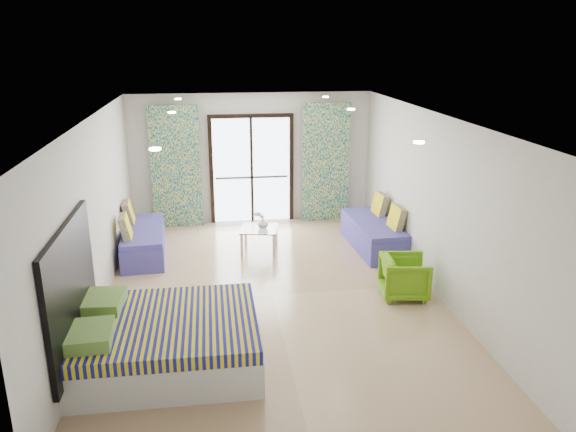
{
  "coord_description": "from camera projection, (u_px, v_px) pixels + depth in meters",
  "views": [
    {
      "loc": [
        -0.84,
        -7.77,
        3.74
      ],
      "look_at": [
        0.29,
        0.32,
        1.15
      ],
      "focal_mm": 35.0,
      "sensor_mm": 36.0,
      "label": 1
    }
  ],
  "objects": [
    {
      "name": "floor",
      "position": [
        272.0,
        295.0,
        8.58
      ],
      "size": [
        5.0,
        7.5,
        0.01
      ],
      "primitive_type": null,
      "color": "tan",
      "rests_on": "ground"
    },
    {
      "name": "ceiling",
      "position": [
        270.0,
        117.0,
        7.77
      ],
      "size": [
        5.0,
        7.5,
        0.01
      ],
      "primitive_type": null,
      "color": "silver",
      "rests_on": "ground"
    },
    {
      "name": "wall_back",
      "position": [
        251.0,
        158.0,
        11.71
      ],
      "size": [
        5.0,
        0.01,
        2.7
      ],
      "primitive_type": null,
      "color": "silver",
      "rests_on": "ground"
    },
    {
      "name": "wall_front",
      "position": [
        321.0,
        342.0,
        4.63
      ],
      "size": [
        5.0,
        0.01,
        2.7
      ],
      "primitive_type": null,
      "color": "silver",
      "rests_on": "ground"
    },
    {
      "name": "wall_left",
      "position": [
        94.0,
        218.0,
        7.84
      ],
      "size": [
        0.01,
        7.5,
        2.7
      ],
      "primitive_type": null,
      "color": "silver",
      "rests_on": "ground"
    },
    {
      "name": "wall_right",
      "position": [
        435.0,
        204.0,
        8.51
      ],
      "size": [
        0.01,
        7.5,
        2.7
      ],
      "primitive_type": null,
      "color": "silver",
      "rests_on": "ground"
    },
    {
      "name": "balcony_door",
      "position": [
        252.0,
        163.0,
        11.71
      ],
      "size": [
        1.76,
        0.08,
        2.28
      ],
      "color": "black",
      "rests_on": "floor"
    },
    {
      "name": "balcony_rail",
      "position": [
        252.0,
        177.0,
        11.82
      ],
      "size": [
        1.52,
        0.03,
        0.04
      ],
      "primitive_type": "cube",
      "color": "#595451",
      "rests_on": "balcony_door"
    },
    {
      "name": "curtain_left",
      "position": [
        176.0,
        167.0,
        11.37
      ],
      "size": [
        1.0,
        0.1,
        2.5
      ],
      "primitive_type": "cube",
      "color": "silver",
      "rests_on": "floor"
    },
    {
      "name": "curtain_right",
      "position": [
        326.0,
        163.0,
        11.78
      ],
      "size": [
        1.0,
        0.1,
        2.5
      ],
      "primitive_type": "cube",
      "color": "silver",
      "rests_on": "floor"
    },
    {
      "name": "downlight_a",
      "position": [
        155.0,
        149.0,
        5.7
      ],
      "size": [
        0.12,
        0.12,
        0.02
      ],
      "primitive_type": "cylinder",
      "color": "#FFE0B2",
      "rests_on": "ceiling"
    },
    {
      "name": "downlight_b",
      "position": [
        419.0,
        142.0,
        6.07
      ],
      "size": [
        0.12,
        0.12,
        0.02
      ],
      "primitive_type": "cylinder",
      "color": "#FFE0B2",
      "rests_on": "ceiling"
    },
    {
      "name": "downlight_c",
      "position": [
        172.0,
        112.0,
        8.53
      ],
      "size": [
        0.12,
        0.12,
        0.02
      ],
      "primitive_type": "cylinder",
      "color": "#FFE0B2",
      "rests_on": "ceiling"
    },
    {
      "name": "downlight_d",
      "position": [
        351.0,
        109.0,
        8.9
      ],
      "size": [
        0.12,
        0.12,
        0.02
      ],
      "primitive_type": "cylinder",
      "color": "#FFE0B2",
      "rests_on": "ceiling"
    },
    {
      "name": "downlight_e",
      "position": [
        178.0,
        99.0,
        10.42
      ],
      "size": [
        0.12,
        0.12,
        0.02
      ],
      "primitive_type": "cylinder",
      "color": "#FFE0B2",
      "rests_on": "ceiling"
    },
    {
      "name": "downlight_f",
      "position": [
        326.0,
        97.0,
        10.79
      ],
      "size": [
        0.12,
        0.12,
        0.02
      ],
      "primitive_type": "cylinder",
      "color": "#FFE0B2",
      "rests_on": "ceiling"
    },
    {
      "name": "headboard",
      "position": [
        71.0,
        289.0,
        6.32
      ],
      "size": [
        0.06,
        2.1,
        1.5
      ],
      "primitive_type": "cube",
      "color": "black",
      "rests_on": "floor"
    },
    {
      "name": "switch_plate",
      "position": [
        92.0,
        249.0,
        7.5
      ],
      "size": [
        0.02,
        0.1,
        0.1
      ],
      "primitive_type": "cube",
      "color": "silver",
      "rests_on": "wall_left"
    },
    {
      "name": "bed",
      "position": [
        164.0,
        341.0,
        6.67
      ],
      "size": [
        2.17,
        1.77,
        0.75
      ],
      "color": "silver",
      "rests_on": "floor"
    },
    {
      "name": "daybed_left",
      "position": [
        143.0,
        240.0,
        10.07
      ],
      "size": [
        0.83,
        1.88,
        0.91
      ],
      "rotation": [
        0.0,
        0.0,
        0.07
      ],
      "color": "#47419C",
      "rests_on": "floor"
    },
    {
      "name": "daybed_right",
      "position": [
        374.0,
        233.0,
        10.43
      ],
      "size": [
        0.82,
        1.91,
        0.93
      ],
      "rotation": [
        0.0,
        0.0,
        0.05
      ],
      "color": "#47419C",
      "rests_on": "floor"
    },
    {
      "name": "coffee_table",
      "position": [
        259.0,
        231.0,
        10.25
      ],
      "size": [
        0.78,
        0.78,
        0.77
      ],
      "rotation": [
        0.0,
        0.0,
        -0.19
      ],
      "color": "silver",
      "rests_on": "floor"
    },
    {
      "name": "vase",
      "position": [
        263.0,
        223.0,
        10.21
      ],
      "size": [
        0.25,
        0.25,
        0.19
      ],
      "primitive_type": "imported",
      "rotation": [
        0.0,
        0.0,
        -0.33
      ],
      "color": "white",
      "rests_on": "coffee_table"
    },
    {
      "name": "armchair",
      "position": [
        405.0,
        275.0,
        8.44
      ],
      "size": [
        0.71,
        0.75,
        0.69
      ],
      "primitive_type": "imported",
      "rotation": [
        0.0,
        0.0,
        1.44
      ],
      "color": "#63A214",
      "rests_on": "floor"
    }
  ]
}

